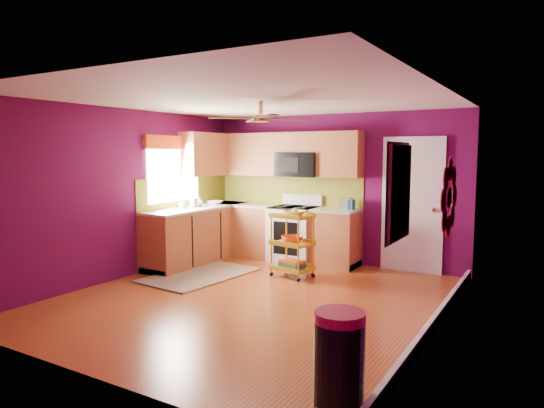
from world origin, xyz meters
The scene contains 18 objects.
ground centered at (0.00, 0.00, 0.00)m, with size 5.00×5.00×0.00m, color maroon.
room_envelope centered at (0.03, 0.00, 1.63)m, with size 4.54×5.04×2.52m.
lower_cabinets centered at (-1.35, 1.82, 0.43)m, with size 2.81×2.31×0.94m.
electric_range centered at (-0.55, 2.17, 0.48)m, with size 0.76×0.66×1.13m.
upper_cabinetry centered at (-1.24, 2.17, 1.80)m, with size 2.80×2.30×1.26m.
left_window centered at (-2.22, 1.05, 1.74)m, with size 0.08×1.35×1.08m.
panel_door centered at (1.35, 2.47, 1.02)m, with size 0.95×0.11×2.15m.
right_wall_art centered at (2.23, -0.34, 1.44)m, with size 0.04×2.74×1.04m.
ceiling_fan centered at (0.00, 0.20, 2.29)m, with size 1.01×1.01×0.26m.
shag_rug centered at (-1.32, 0.57, 0.01)m, with size 1.05×1.71×0.02m, color black.
rolling_cart centered at (-0.09, 1.24, 0.54)m, with size 0.64×0.52×1.04m.
trash_can centered at (1.96, -1.90, 0.36)m, with size 0.47×0.47×0.71m.
teal_kettle centered at (0.40, 2.27, 1.02)m, with size 0.18×0.18×0.21m.
toaster centered at (0.35, 2.26, 1.03)m, with size 0.22×0.15×0.18m, color beige.
soap_bottle_a centered at (-1.99, 1.26, 1.04)m, with size 0.09×0.10×0.21m, color #EA3F72.
soap_bottle_b centered at (-1.99, 1.42, 1.02)m, with size 0.12×0.12×0.16m, color white.
counter_dish centered at (-1.97, 1.82, 0.97)m, with size 0.26×0.26×0.06m, color white.
counter_cup centered at (-2.04, 1.05, 0.99)m, with size 0.14×0.14×0.11m, color white.
Camera 1 is at (3.25, -5.05, 1.85)m, focal length 32.00 mm.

